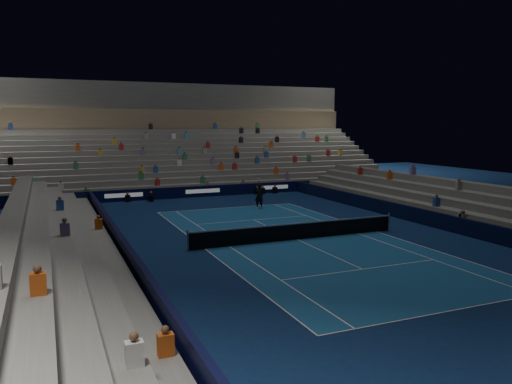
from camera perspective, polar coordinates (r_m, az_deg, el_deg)
The scene contains 11 objects.
ground at distance 28.65m, azimuth 4.71°, elevation -5.46°, with size 90.00×90.00×0.00m, color #0B1F46.
court_surface at distance 28.65m, azimuth 4.71°, elevation -5.45°, with size 10.97×23.77×0.01m, color navy.
sponsor_barrier_far at distance 45.50m, azimuth -6.15°, elevation 0.08°, with size 44.00×0.25×1.00m, color black.
sponsor_barrier_east at distance 34.07m, azimuth 19.35°, elevation -2.90°, with size 0.25×37.00×1.00m, color black.
sponsor_barrier_west at distance 25.62m, azimuth -15.00°, elevation -6.13°, with size 0.25×37.00×1.00m, color black.
grandstand_main at distance 54.26m, azimuth -9.08°, elevation 4.31°, with size 44.00×15.20×11.20m.
grandstand_east at distance 36.40m, azimuth 23.42°, elevation -1.77°, with size 5.00×37.00×2.50m.
grandstand_west at distance 25.31m, azimuth -22.86°, elevation -5.68°, with size 5.00×37.00×2.50m.
tennis_net at distance 28.54m, azimuth 4.72°, elevation -4.47°, with size 12.90×0.10×1.10m.
tennis_player at distance 38.89m, azimuth 0.35°, elevation -0.46°, with size 0.72×0.47×1.96m, color black.
broadcast_camera at distance 43.47m, azimuth -11.90°, elevation -0.70°, with size 0.52×0.90×0.53m.
Camera 1 is at (-12.99, -24.68, 6.52)m, focal length 34.95 mm.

